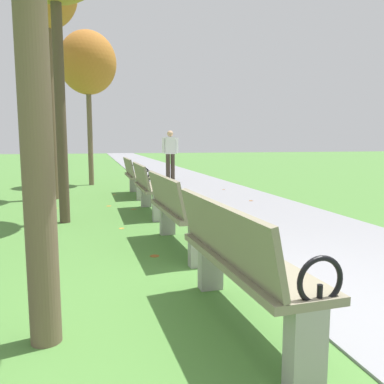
{
  "coord_description": "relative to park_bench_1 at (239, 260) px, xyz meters",
  "views": [
    {
      "loc": [
        -1.47,
        -2.39,
        1.3
      ],
      "look_at": [
        -0.05,
        3.21,
        0.55
      ],
      "focal_mm": 36.8,
      "sensor_mm": 36.0,
      "label": 1
    }
  ],
  "objects": [
    {
      "name": "ground_plane",
      "position": [
        0.5,
        -0.08,
        -0.49
      ],
      "size": [
        80.0,
        80.0,
        0.0
      ],
      "primitive_type": "plane",
      "color": "#4C7F38"
    },
    {
      "name": "paved_walkway",
      "position": [
        1.86,
        17.92,
        -0.48
      ],
      "size": [
        2.71,
        44.0,
        0.02
      ],
      "primitive_type": "cube",
      "color": "gray",
      "rests_on": "ground"
    },
    {
      "name": "park_bench_1",
      "position": [
        0.0,
        0.0,
        0.0
      ],
      "size": [
        0.55,
        1.62,
        0.9
      ],
      "color": "gray",
      "rests_on": "ground"
    },
    {
      "name": "park_bench_2",
      "position": [
        -0.0,
        2.1,
        0.0
      ],
      "size": [
        0.53,
        1.62,
        0.9
      ],
      "color": "gray",
      "rests_on": "ground"
    },
    {
      "name": "park_bench_3",
      "position": [
        -0.0,
        4.5,
        0.0
      ],
      "size": [
        0.48,
        1.6,
        0.9
      ],
      "color": "gray",
      "rests_on": "ground"
    },
    {
      "name": "park_bench_4",
      "position": [
        -0.0,
        6.9,
        0.0
      ],
      "size": [
        0.49,
        1.6,
        0.9
      ],
      "color": "gray",
      "rests_on": "ground"
    },
    {
      "name": "tree_3",
      "position": [
        -1.84,
        6.82,
        3.79
      ],
      "size": [
        1.37,
        1.37,
        5.18
      ],
      "color": "brown",
      "rests_on": "ground"
    },
    {
      "name": "tree_4",
      "position": [
        -1.01,
        9.57,
        3.02
      ],
      "size": [
        1.63,
        1.63,
        4.43
      ],
      "color": "brown",
      "rests_on": "ground"
    },
    {
      "name": "pedestrian_walking",
      "position": [
        1.56,
        10.46,
        0.44
      ],
      "size": [
        0.53,
        0.25,
        1.62
      ],
      "color": "#3D3328",
      "rests_on": "paved_walkway"
    },
    {
      "name": "scattered_leaves",
      "position": [
        0.16,
        4.76,
        -0.48
      ],
      "size": [
        4.29,
        11.04,
        0.02
      ],
      "color": "#93511E",
      "rests_on": "ground"
    }
  ]
}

